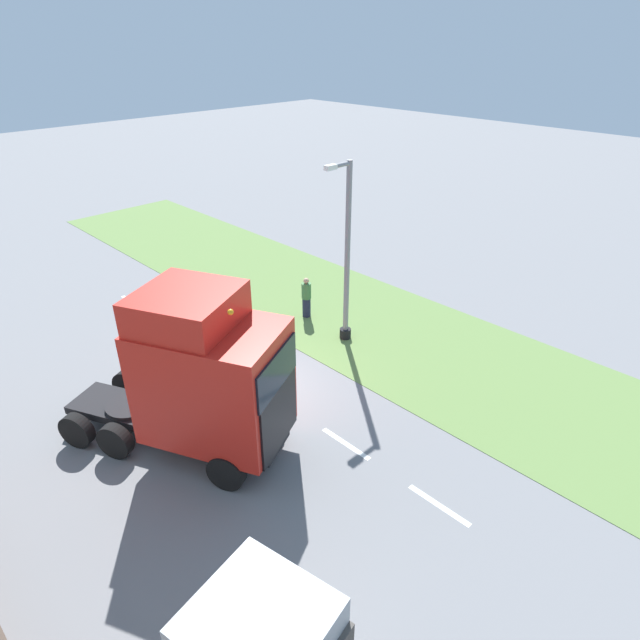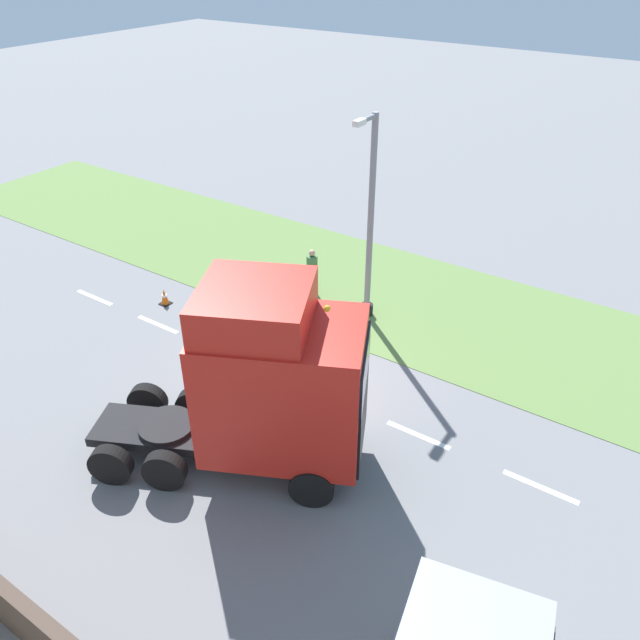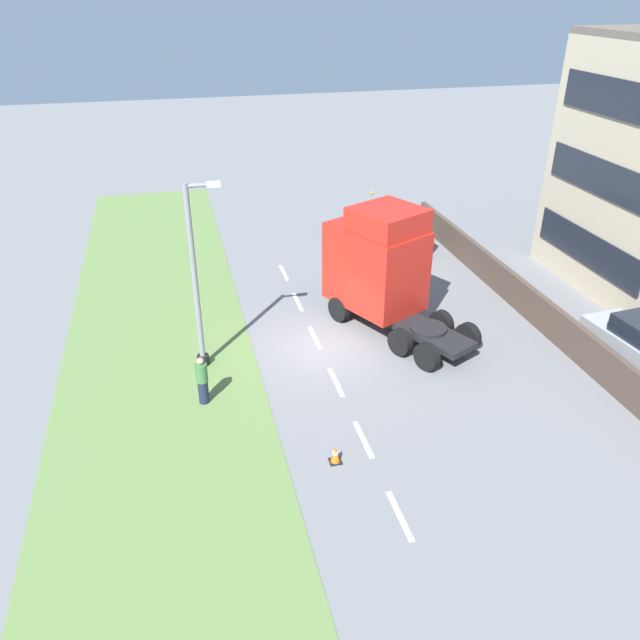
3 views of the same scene
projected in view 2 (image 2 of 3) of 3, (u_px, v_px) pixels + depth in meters
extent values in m
plane|color=slate|center=(291.00, 381.00, 18.19)|extent=(120.00, 120.00, 0.00)
cube|color=#607F42|center=(389.00, 295.00, 22.40)|extent=(7.00, 44.00, 0.01)
cube|color=white|center=(95.00, 297.00, 22.27)|extent=(0.16, 1.80, 0.00)
cube|color=white|center=(158.00, 324.00, 20.77)|extent=(0.16, 1.80, 0.00)
cube|color=white|center=(231.00, 356.00, 19.27)|extent=(0.16, 1.80, 0.00)
cube|color=white|center=(317.00, 392.00, 17.77)|extent=(0.16, 1.80, 0.00)
cube|color=white|center=(418.00, 435.00, 16.26)|extent=(0.16, 1.80, 0.00)
cube|color=white|center=(540.00, 487.00, 14.76)|extent=(0.16, 1.80, 0.00)
cube|color=#4C3D33|center=(4.00, 602.00, 11.51)|extent=(0.25, 24.00, 1.38)
cube|color=black|center=(226.00, 437.00, 15.26)|extent=(4.11, 6.55, 0.24)
cube|color=red|center=(283.00, 386.00, 14.15)|extent=(3.85, 4.36, 3.23)
cube|color=black|center=(363.00, 418.00, 14.31)|extent=(1.96, 0.98, 1.81)
cube|color=black|center=(365.00, 368.00, 13.55)|extent=(2.07, 1.04, 1.03)
cube|color=red|center=(254.00, 307.00, 13.11)|extent=(3.18, 3.16, 0.90)
sphere|color=orange|center=(327.00, 309.00, 12.06)|extent=(0.14, 0.14, 0.14)
cylinder|color=black|center=(167.00, 425.00, 15.34)|extent=(1.85, 1.85, 0.12)
cylinder|color=black|center=(325.00, 419.00, 16.03)|extent=(0.74, 1.08, 1.04)
cylinder|color=black|center=(312.00, 487.00, 14.09)|extent=(0.74, 1.08, 1.04)
cylinder|color=black|center=(195.00, 406.00, 16.44)|extent=(0.74, 1.08, 1.04)
cylinder|color=black|center=(165.00, 471.00, 14.50)|extent=(0.74, 1.08, 1.04)
cylinder|color=black|center=(148.00, 402.00, 16.60)|extent=(0.74, 1.08, 1.04)
cylinder|color=black|center=(111.00, 465.00, 14.66)|extent=(0.74, 1.08, 1.04)
cube|color=black|center=(400.00, 633.00, 9.69)|extent=(1.80, 0.40, 0.71)
cylinder|color=black|center=(366.00, 309.00, 21.20)|extent=(0.44, 0.44, 0.40)
cylinder|color=gray|center=(371.00, 223.00, 19.49)|extent=(0.20, 0.20, 6.78)
cylinder|color=gray|center=(368.00, 119.00, 17.41)|extent=(0.90, 0.14, 0.14)
cube|color=silver|center=(359.00, 123.00, 17.09)|extent=(0.44, 0.20, 0.16)
cylinder|color=#1E233D|center=(312.00, 283.00, 22.29)|extent=(0.34, 0.34, 0.84)
cylinder|color=#3F723F|center=(312.00, 264.00, 21.89)|extent=(0.39, 0.39, 0.67)
sphere|color=tan|center=(312.00, 253.00, 21.65)|extent=(0.23, 0.23, 0.23)
cube|color=black|center=(166.00, 303.00, 21.90)|extent=(0.36, 0.36, 0.03)
cone|color=orange|center=(164.00, 296.00, 21.74)|extent=(0.28, 0.28, 0.55)
cylinder|color=white|center=(164.00, 296.00, 21.73)|extent=(0.17, 0.17, 0.07)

